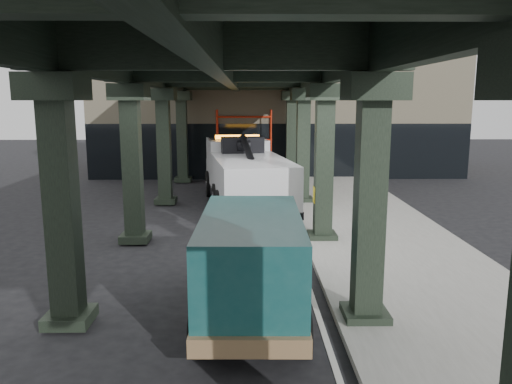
{
  "coord_description": "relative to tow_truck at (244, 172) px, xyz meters",
  "views": [
    {
      "loc": [
        0.22,
        -13.52,
        4.5
      ],
      "look_at": [
        0.46,
        1.7,
        1.7
      ],
      "focal_mm": 35.0,
      "sensor_mm": 36.0,
      "label": 1
    }
  ],
  "objects": [
    {
      "name": "sidewalk",
      "position": [
        4.46,
        -5.4,
        -1.44
      ],
      "size": [
        5.0,
        40.0,
        0.15
      ],
      "primitive_type": "cube",
      "color": "gray",
      "rests_on": "ground"
    },
    {
      "name": "viaduct",
      "position": [
        -0.44,
        -5.4,
        3.95
      ],
      "size": [
        7.4,
        32.0,
        6.4
      ],
      "color": "black",
      "rests_on": "ground"
    },
    {
      "name": "scaffolding",
      "position": [
        -0.04,
        7.24,
        0.6
      ],
      "size": [
        3.08,
        0.88,
        4.0
      ],
      "color": "red",
      "rests_on": "ground"
    },
    {
      "name": "lane_stripe",
      "position": [
        1.66,
        -5.4,
        -1.51
      ],
      "size": [
        0.12,
        38.0,
        0.01
      ],
      "primitive_type": "cube",
      "color": "silver",
      "rests_on": "ground"
    },
    {
      "name": "tow_truck",
      "position": [
        0.0,
        0.0,
        0.0
      ],
      "size": [
        3.95,
        9.71,
        3.1
      ],
      "rotation": [
        0.0,
        0.0,
        0.15
      ],
      "color": "black",
      "rests_on": "ground"
    },
    {
      "name": "towed_van",
      "position": [
        0.24,
        -10.85,
        -0.32
      ],
      "size": [
        2.29,
        5.51,
        2.22
      ],
      "rotation": [
        0.0,
        0.0,
        -0.02
      ],
      "color": "#134647",
      "rests_on": "ground"
    },
    {
      "name": "ground",
      "position": [
        -0.04,
        -7.4,
        -1.51
      ],
      "size": [
        90.0,
        90.0,
        0.0
      ],
      "primitive_type": "plane",
      "color": "black",
      "rests_on": "ground"
    },
    {
      "name": "building",
      "position": [
        1.96,
        12.6,
        2.49
      ],
      "size": [
        22.0,
        10.0,
        8.0
      ],
      "primitive_type": "cube",
      "color": "#C6B793",
      "rests_on": "ground"
    }
  ]
}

